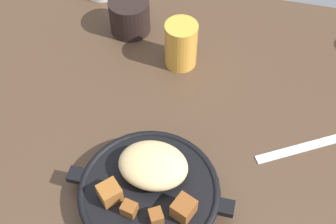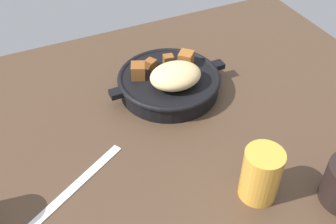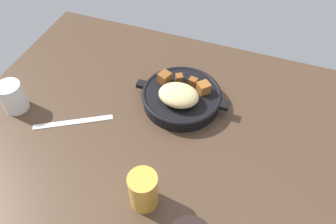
% 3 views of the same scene
% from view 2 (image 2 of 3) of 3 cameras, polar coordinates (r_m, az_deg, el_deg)
% --- Properties ---
extents(ground_plane, '(1.02, 0.84, 0.02)m').
position_cam_2_polar(ground_plane, '(0.78, 1.89, -3.70)').
color(ground_plane, '#473323').
extents(cast_iron_skillet, '(0.26, 0.22, 0.08)m').
position_cam_2_polar(cast_iron_skillet, '(0.85, 0.24, 4.40)').
color(cast_iron_skillet, black).
rests_on(cast_iron_skillet, ground_plane).
extents(butter_knife, '(0.19, 0.12, 0.00)m').
position_cam_2_polar(butter_knife, '(0.71, -12.50, -9.74)').
color(butter_knife, silver).
rests_on(butter_knife, ground_plane).
extents(juice_glass_amber, '(0.06, 0.06, 0.09)m').
position_cam_2_polar(juice_glass_amber, '(0.66, 12.91, -8.54)').
color(juice_glass_amber, gold).
rests_on(juice_glass_amber, ground_plane).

